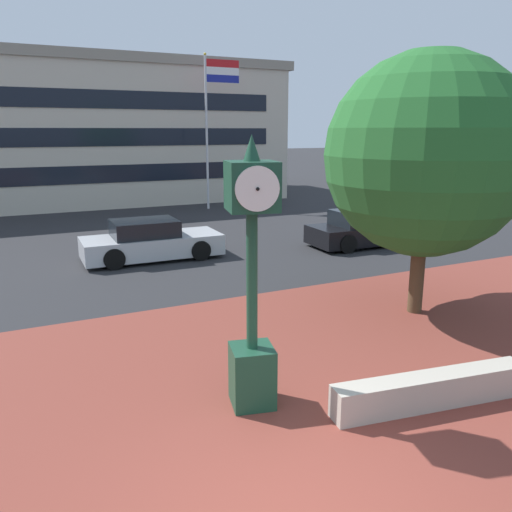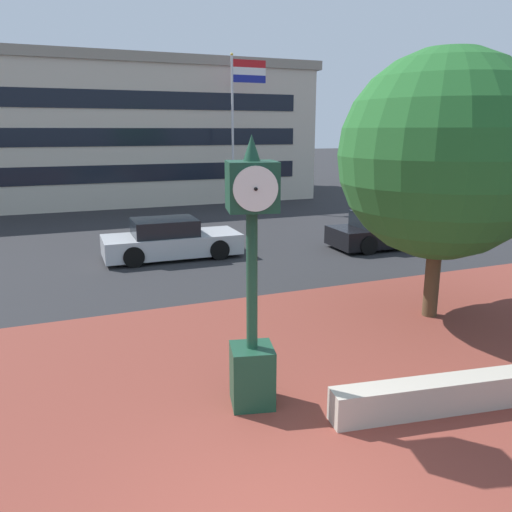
% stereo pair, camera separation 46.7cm
% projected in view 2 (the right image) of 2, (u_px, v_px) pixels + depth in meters
% --- Properties ---
extents(plaza_brick_paving, '(44.00, 11.37, 0.01)m').
position_uv_depth(plaza_brick_paving, '(226.00, 447.00, 6.72)').
color(plaza_brick_paving, brown).
rests_on(plaza_brick_paving, ground).
extents(planter_wall, '(3.22, 0.87, 0.50)m').
position_uv_depth(planter_wall, '(435.00, 396.00, 7.52)').
color(planter_wall, '#ADA393').
rests_on(planter_wall, ground).
extents(street_clock, '(0.81, 0.85, 3.99)m').
position_uv_depth(street_clock, '(252.00, 285.00, 7.36)').
color(street_clock, '#19422D').
rests_on(street_clock, ground).
extents(plaza_tree, '(4.67, 4.34, 5.69)m').
position_uv_depth(plaza_tree, '(446.00, 160.00, 10.91)').
color(plaza_tree, '#4C3823').
rests_on(plaza_tree, ground).
extents(car_street_near, '(4.08, 1.92, 1.28)m').
position_uv_depth(car_street_near, '(385.00, 231.00, 18.10)').
color(car_street_near, black).
rests_on(car_street_near, ground).
extents(car_street_mid, '(4.38, 1.92, 1.28)m').
position_uv_depth(car_street_mid, '(170.00, 240.00, 16.60)').
color(car_street_mid, '#B7BABF').
rests_on(car_street_mid, ground).
extents(flagpole_primary, '(1.89, 0.14, 7.76)m').
position_uv_depth(flagpole_primary, '(238.00, 115.00, 26.21)').
color(flagpole_primary, silver).
rests_on(flagpole_primary, ground).
extents(civic_building, '(29.74, 11.30, 7.88)m').
position_uv_depth(civic_building, '(48.00, 132.00, 29.84)').
color(civic_building, beige).
rests_on(civic_building, ground).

